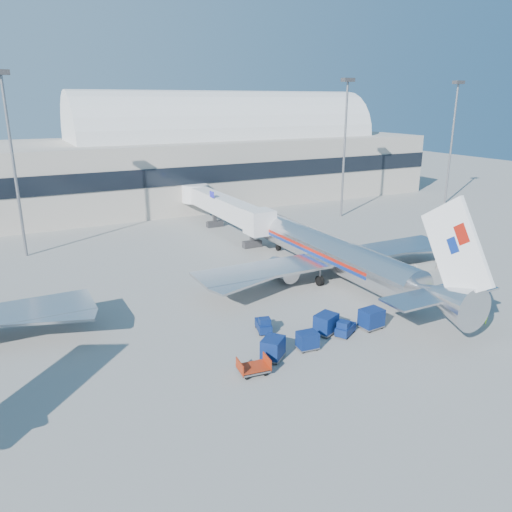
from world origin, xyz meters
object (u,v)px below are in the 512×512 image
cart_train_a (326,323)px  ramp_worker (485,314)px  barrier_mid (425,267)px  cart_solo_far (478,297)px  cart_open_red (254,368)px  mast_far_east (454,125)px  tug_right (406,289)px  mast_west (10,138)px  cart_train_b (307,340)px  mast_east (345,128)px  cart_train_c (273,348)px  tug_lead (345,328)px  jetbridge_near (220,205)px  cart_solo_near (371,318)px  barrier_far (445,263)px  tug_left (263,325)px  barrier_near (404,271)px  airliner_main (335,254)px

cart_train_a → ramp_worker: (13.82, -4.86, -0.07)m
barrier_mid → cart_solo_far: bearing=-107.6°
cart_open_red → mast_far_east: bearing=38.4°
tug_right → cart_train_a: bearing=-121.9°
mast_west → cart_train_b: 44.47m
cart_train_a → cart_train_b: bearing=-173.0°
mast_east → cart_solo_far: 42.18m
barrier_mid → cart_train_a: (-20.06, -8.39, 0.49)m
tug_right → cart_train_c: cart_train_c is taller
mast_east → mast_far_east: size_ratio=1.00×
mast_far_east → cart_train_c: mast_far_east is taller
tug_lead → ramp_worker: bearing=-47.4°
mast_west → tug_lead: (22.51, -37.40, -14.15)m
jetbridge_near → tug_right: bearing=-79.8°
cart_train_a → cart_solo_near: cart_solo_near is taller
barrier_far → cart_solo_far: 11.90m
mast_far_east → barrier_far: mast_far_east is taller
barrier_far → cart_open_red: (-31.86, -11.42, -0.02)m
cart_train_b → ramp_worker: ramp_worker is taller
tug_left → cart_solo_far: 21.91m
barrier_near → cart_open_red: 27.72m
tug_lead → barrier_mid: bearing=-3.8°
cart_solo_near → cart_solo_far: size_ratio=1.20×
mast_west → barrier_mid: bearing=-34.1°
tug_left → ramp_worker: bearing=-97.2°
mast_west → tug_left: size_ratio=9.44×
mast_west → tug_right: size_ratio=9.60×
jetbridge_near → ramp_worker: size_ratio=15.82×
barrier_mid → cart_train_c: cart_train_c is taller
tug_right → ramp_worker: (1.42, -8.33, 0.22)m
cart_open_red → ramp_worker: 22.40m
airliner_main → barrier_near: airliner_main is taller
mast_far_east → ramp_worker: mast_far_east is taller
tug_left → cart_train_b: 4.71m
mast_west → tug_lead: 45.89m
mast_west → tug_left: 40.11m
barrier_near → cart_train_b: bearing=-153.0°
cart_train_a → ramp_worker: size_ratio=1.40×
tug_lead → airliner_main: bearing=27.5°
cart_train_a → cart_open_red: (-8.50, -3.03, -0.51)m
barrier_far → tug_right: 12.02m
ramp_worker → cart_open_red: bearing=42.3°
barrier_far → tug_left: (-27.94, -5.63, 0.20)m
mast_west → cart_train_c: 43.27m
cart_train_c → cart_open_red: size_ratio=1.02×
jetbridge_near → cart_solo_far: (10.53, -38.79, -3.12)m
ramp_worker → barrier_near: bearing=-55.5°
airliner_main → barrier_far: airliner_main is taller
mast_far_east → ramp_worker: 59.08m
tug_lead → cart_solo_far: cart_solo_far is taller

